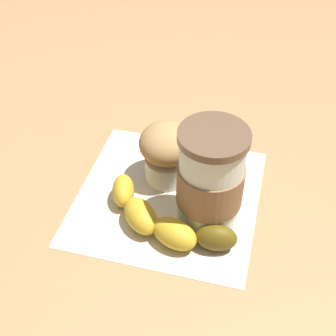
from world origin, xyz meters
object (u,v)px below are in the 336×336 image
(banana, at_px, (161,220))
(sugar_packet, at_px, (229,137))
(coffee_cup, at_px, (210,180))
(muffin, at_px, (167,151))

(banana, distance_m, sugar_packet, 0.22)
(coffee_cup, distance_m, sugar_packet, 0.19)
(coffee_cup, height_order, muffin, coffee_cup)
(muffin, height_order, sugar_packet, muffin)
(muffin, xyz_separation_m, banana, (-0.02, 0.10, -0.03))
(coffee_cup, height_order, sugar_packet, coffee_cup)
(coffee_cup, bearing_deg, muffin, -38.82)
(coffee_cup, bearing_deg, sugar_packet, -87.98)
(sugar_packet, bearing_deg, banana, 77.61)
(coffee_cup, xyz_separation_m, banana, (0.05, 0.04, -0.05))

